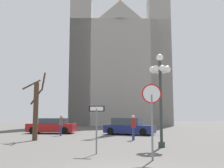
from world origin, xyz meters
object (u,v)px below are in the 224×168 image
object	(u,v)px
pedestrian_standing	(133,125)
pedestrian_walking	(61,123)
stop_sign	(152,106)
parked_car_near_red	(52,126)
one_way_arrow_sign	(97,122)
street_lamp	(160,81)
bare_tree	(36,108)
parked_car_far_navy	(129,127)
cathedral	(119,62)

from	to	relation	value
pedestrian_standing	pedestrian_walking	bearing A→B (deg)	142.42
stop_sign	pedestrian_walking	bearing A→B (deg)	112.46
parked_car_near_red	stop_sign	bearing A→B (deg)	-67.56
one_way_arrow_sign	street_lamp	xyz separation A→B (m)	(3.60, 2.13, 2.24)
street_lamp	parked_car_near_red	world-z (taller)	street_lamp
stop_sign	parked_car_near_red	distance (m)	16.19
bare_tree	pedestrian_walking	size ratio (longest dim) A/B	2.71
bare_tree	pedestrian_walking	bearing A→B (deg)	70.62
pedestrian_standing	one_way_arrow_sign	bearing A→B (deg)	-113.84
stop_sign	street_lamp	bearing A→B (deg)	69.83
one_way_arrow_sign	bare_tree	xyz separation A→B (m)	(-4.14, 6.51, 0.78)
street_lamp	parked_car_far_navy	bearing A→B (deg)	93.30
stop_sign	bare_tree	distance (m)	10.41
cathedral	pedestrian_walking	xyz separation A→B (m)	(-7.37, -22.59, -9.95)
bare_tree	street_lamp	bearing A→B (deg)	-29.50
stop_sign	street_lamp	world-z (taller)	street_lamp
parked_car_near_red	pedestrian_walking	bearing A→B (deg)	-67.67
cathedral	parked_car_near_red	xyz separation A→B (m)	(-8.54, -19.74, -10.34)
pedestrian_walking	pedestrian_standing	bearing A→B (deg)	-37.58
one_way_arrow_sign	pedestrian_walking	bearing A→B (deg)	105.27
cathedral	parked_car_near_red	size ratio (longest dim) A/B	8.30
parked_car_near_red	one_way_arrow_sign	bearing A→B (deg)	-73.15
street_lamp	stop_sign	bearing A→B (deg)	-110.17
stop_sign	pedestrian_standing	distance (m)	7.92
cathedral	pedestrian_standing	bearing A→B (deg)	-94.01
cathedral	parked_car_far_navy	xyz separation A→B (m)	(-1.47, -21.86, -10.33)
stop_sign	cathedral	bearing A→B (deg)	86.06
bare_tree	pedestrian_standing	xyz separation A→B (m)	(6.83, -0.44, -1.17)
one_way_arrow_sign	parked_car_near_red	distance (m)	13.76
pedestrian_standing	cathedral	bearing A→B (deg)	85.99
one_way_arrow_sign	pedestrian_standing	world-z (taller)	one_way_arrow_sign
one_way_arrow_sign	pedestrian_standing	bearing A→B (deg)	66.16
stop_sign	parked_car_near_red	bearing A→B (deg)	112.44
parked_car_near_red	parked_car_far_navy	world-z (taller)	parked_car_far_navy
pedestrian_walking	parked_car_near_red	bearing A→B (deg)	112.33
one_way_arrow_sign	pedestrian_standing	distance (m)	6.65
cathedral	bare_tree	size ratio (longest dim) A/B	8.27
stop_sign	bare_tree	world-z (taller)	bare_tree
street_lamp	parked_car_far_navy	distance (m)	9.41
one_way_arrow_sign	parked_car_near_red	size ratio (longest dim) A/B	0.46
cathedral	parked_car_near_red	world-z (taller)	cathedral
street_lamp	one_way_arrow_sign	bearing A→B (deg)	-149.45
stop_sign	parked_car_far_navy	size ratio (longest dim) A/B	0.64
cathedral	stop_sign	world-z (taller)	cathedral
stop_sign	one_way_arrow_sign	distance (m)	2.88
cathedral	street_lamp	xyz separation A→B (m)	(-0.96, -30.76, -7.34)
pedestrian_walking	pedestrian_standing	distance (m)	6.93
street_lamp	bare_tree	xyz separation A→B (m)	(-7.75, 4.38, -1.46)
cathedral	stop_sign	xyz separation A→B (m)	(-2.39, -34.65, -8.90)
parked_car_near_red	parked_car_far_navy	size ratio (longest dim) A/B	1.00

